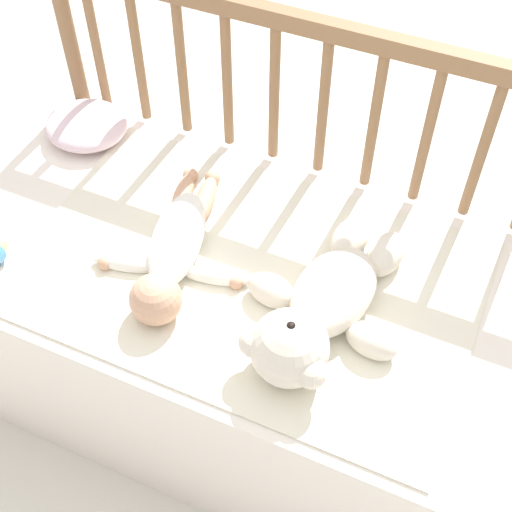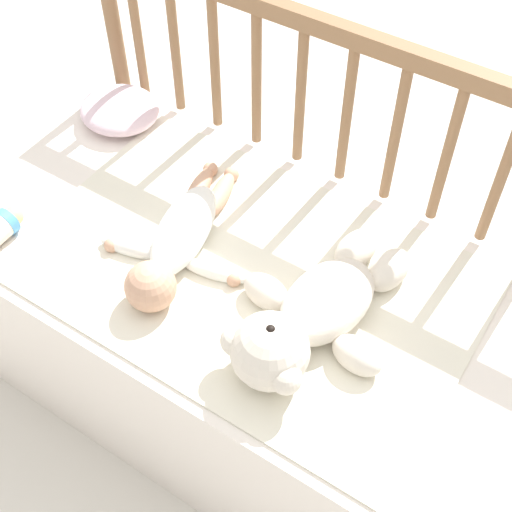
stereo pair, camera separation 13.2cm
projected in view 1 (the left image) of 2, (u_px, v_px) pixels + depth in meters
name	position (u px, v px, depth m)	size (l,w,h in m)	color
ground_plane	(257.00, 397.00, 1.74)	(12.00, 12.00, 0.00)	silver
crib_mattress	(257.00, 343.00, 1.55)	(1.25, 0.61, 0.48)	white
crib_rail	(321.00, 126.00, 1.47)	(1.25, 0.04, 0.84)	brown
blanket	(249.00, 274.00, 1.37)	(0.86, 0.56, 0.01)	silver
teddy_bear	(320.00, 309.00, 1.25)	(0.31, 0.43, 0.14)	silver
baby	(174.00, 250.00, 1.36)	(0.31, 0.41, 0.10)	white
small_pillow	(86.00, 125.00, 1.60)	(0.19, 0.17, 0.06)	silver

